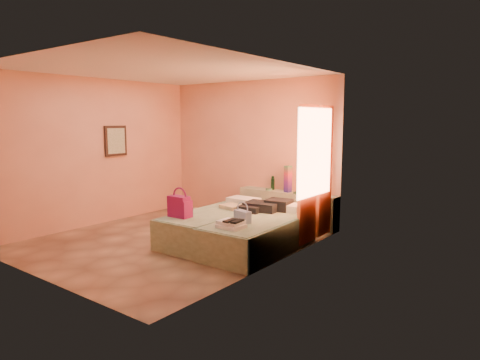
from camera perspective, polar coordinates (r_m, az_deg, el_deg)
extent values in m
plane|color=#A18460|center=(7.36, -8.99, -7.95)|extent=(4.50, 4.50, 0.00)
cube|color=#E9A27C|center=(8.81, 1.42, 4.03)|extent=(4.00, 0.02, 2.80)
cube|color=#E9A27C|center=(8.66, -18.44, 3.55)|extent=(0.02, 4.50, 2.80)
cube|color=#E9A27C|center=(5.83, 4.48, 1.97)|extent=(0.02, 4.50, 2.80)
cube|color=silver|center=(7.12, -9.50, 14.26)|extent=(4.00, 4.50, 0.02)
cube|color=#FFCC9E|center=(6.91, 9.96, 3.65)|extent=(0.02, 1.10, 1.40)
cube|color=orange|center=(6.83, 9.02, 0.67)|extent=(0.05, 0.55, 2.20)
cube|color=orange|center=(7.37, 11.22, 1.14)|extent=(0.05, 0.45, 2.20)
cube|color=black|center=(8.86, -16.25, 5.03)|extent=(0.04, 0.50, 0.60)
cube|color=#BA893E|center=(7.97, 10.40, 3.84)|extent=(0.25, 0.04, 0.30)
cube|color=#ADB998|center=(8.30, 6.28, -3.76)|extent=(2.05, 0.30, 0.65)
cube|color=#9EBA95|center=(7.18, -3.35, -6.20)|extent=(0.96, 2.03, 0.50)
cube|color=#9EBA95|center=(6.65, 2.59, -7.36)|extent=(0.96, 2.03, 0.50)
cylinder|color=#153A1F|center=(8.43, 4.38, -0.43)|extent=(0.08, 0.08, 0.25)
cube|color=#95125C|center=(8.14, 6.41, 0.13)|extent=(0.13, 0.13, 0.50)
cylinder|color=#559C68|center=(8.37, 3.88, -1.25)|extent=(0.16, 0.16, 0.03)
cube|color=#22412C|center=(8.04, 7.97, -1.70)|extent=(0.23, 0.19, 0.03)
cube|color=beige|center=(7.91, 10.72, -1.05)|extent=(0.25, 0.25, 0.27)
cube|color=#95125C|center=(6.77, -8.02, -3.51)|extent=(0.37, 0.21, 0.34)
cube|color=tan|center=(7.37, -1.07, -3.57)|extent=(0.42, 0.36, 0.06)
cube|color=black|center=(7.17, 3.32, -3.42)|extent=(0.71, 0.71, 0.18)
cube|color=#4468A3|center=(6.37, 0.34, -4.89)|extent=(0.30, 0.18, 0.18)
cube|color=white|center=(6.06, -1.18, -5.93)|extent=(0.36, 0.31, 0.10)
cube|color=black|center=(5.99, -0.89, -5.48)|extent=(0.18, 0.24, 0.02)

